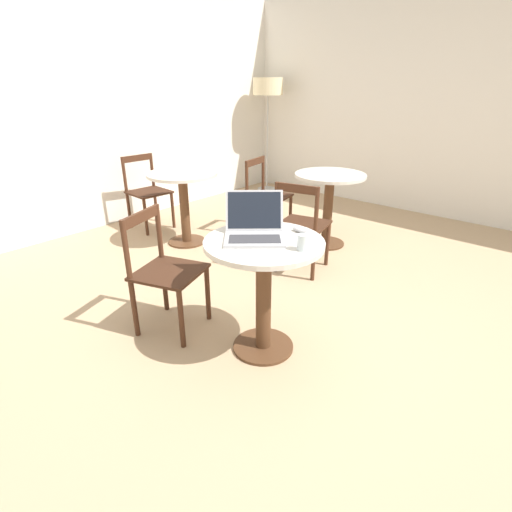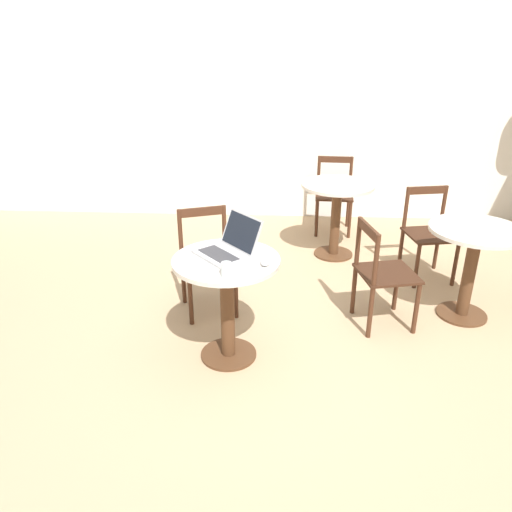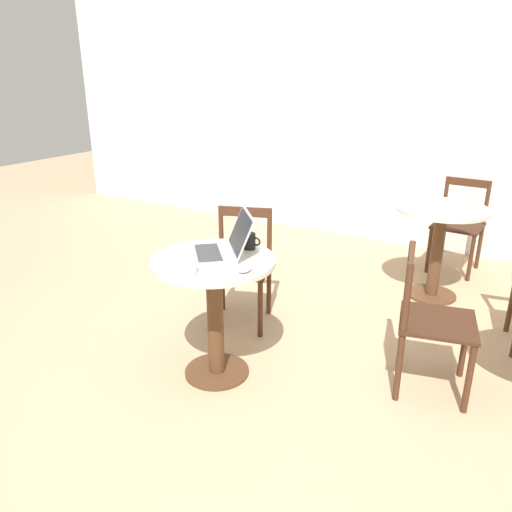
% 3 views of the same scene
% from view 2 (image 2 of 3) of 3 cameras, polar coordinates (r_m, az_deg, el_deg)
% --- Properties ---
extents(ground_plane, '(16.00, 16.00, 0.00)m').
position_cam_2_polar(ground_plane, '(3.47, 3.51, -13.24)').
color(ground_plane, tan).
extents(wall_back, '(9.40, 0.06, 2.70)m').
position_cam_2_polar(wall_back, '(6.04, 3.86, 16.90)').
color(wall_back, white).
rests_on(wall_back, ground_plane).
extents(cafe_table_near, '(0.71, 0.71, 0.76)m').
position_cam_2_polar(cafe_table_near, '(3.35, -3.35, -3.52)').
color(cafe_table_near, '#51331E').
rests_on(cafe_table_near, ground_plane).
extents(cafe_table_mid, '(0.71, 0.71, 0.76)m').
position_cam_2_polar(cafe_table_mid, '(4.19, 23.56, 0.30)').
color(cafe_table_mid, '#51331E').
rests_on(cafe_table_mid, ground_plane).
extents(cafe_table_far, '(0.71, 0.71, 0.76)m').
position_cam_2_polar(cafe_table_far, '(5.05, 9.19, 5.91)').
color(cafe_table_far, '#51331E').
rests_on(cafe_table_far, ground_plane).
extents(chair_near_back, '(0.53, 0.53, 0.83)m').
position_cam_2_polar(chair_near_back, '(4.03, -5.63, -0.54)').
color(chair_near_back, '#472819').
rests_on(chair_near_back, ground_plane).
extents(chair_mid_left, '(0.49, 0.49, 0.83)m').
position_cam_2_polar(chair_mid_left, '(3.91, 14.18, -2.05)').
color(chair_mid_left, '#472819').
rests_on(chair_mid_left, ground_plane).
extents(chair_mid_back, '(0.48, 0.48, 0.83)m').
position_cam_2_polar(chair_mid_back, '(4.83, 19.11, 2.44)').
color(chair_mid_back, '#472819').
rests_on(chair_mid_back, ground_plane).
extents(chair_far_back, '(0.44, 0.44, 0.83)m').
position_cam_2_polar(chair_far_back, '(5.77, 8.89, 6.94)').
color(chair_far_back, '#472819').
rests_on(chair_far_back, ground_plane).
extents(laptop, '(0.49, 0.49, 0.25)m').
position_cam_2_polar(laptop, '(3.31, -3.26, 1.01)').
color(laptop, '#B7B7BC').
rests_on(laptop, cafe_table_near).
extents(mouse, '(0.06, 0.10, 0.03)m').
position_cam_2_polar(mouse, '(3.16, 1.05, -0.72)').
color(mouse, '#B7B7BC').
rests_on(mouse, cafe_table_near).
extents(mug, '(0.11, 0.07, 0.10)m').
position_cam_2_polar(mug, '(3.45, -1.43, 2.07)').
color(mug, black).
rests_on(mug, cafe_table_near).
extents(drinking_glass, '(0.06, 0.06, 0.09)m').
position_cam_2_polar(drinking_glass, '(3.01, -3.41, -1.54)').
color(drinking_glass, silver).
rests_on(drinking_glass, cafe_table_near).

